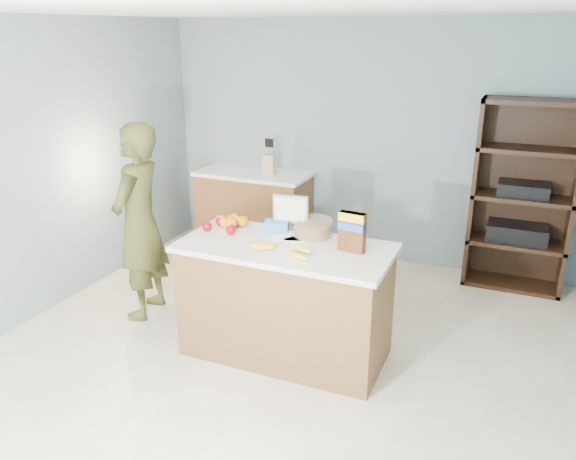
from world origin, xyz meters
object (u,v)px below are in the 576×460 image
at_px(counter_peninsula, 285,305).
at_px(cereal_box, 352,229).
at_px(shelving_unit, 522,200).
at_px(person, 139,223).
at_px(tv, 291,211).

xyz_separation_m(counter_peninsula, cereal_box, (0.48, 0.08, 0.65)).
distance_m(counter_peninsula, shelving_unit, 2.61).
bearing_deg(cereal_box, shelving_unit, 61.43).
height_order(counter_peninsula, person, person).
xyz_separation_m(shelving_unit, tv, (-1.64, -1.73, 0.19)).
bearing_deg(tv, counter_peninsula, -73.83).
relative_size(counter_peninsula, person, 0.93).
height_order(person, cereal_box, person).
bearing_deg(counter_peninsula, shelving_unit, 52.89).
relative_size(counter_peninsula, cereal_box, 5.47).
relative_size(person, cereal_box, 5.91).
distance_m(shelving_unit, cereal_box, 2.25).
relative_size(shelving_unit, tv, 6.38).
bearing_deg(person, counter_peninsula, 75.74).
relative_size(person, tv, 5.98).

